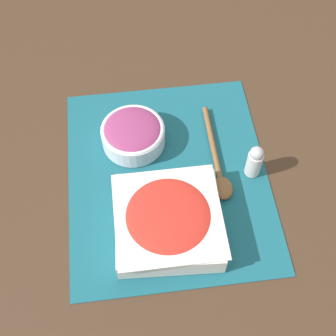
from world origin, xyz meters
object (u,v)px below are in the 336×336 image
object	(u,v)px
tomato_bowl	(168,220)
wooden_spoon	(219,171)
onion_bowl	(133,133)
pepper_shaker	(255,161)

from	to	relation	value
tomato_bowl	wooden_spoon	bearing A→B (deg)	132.62
tomato_bowl	wooden_spoon	world-z (taller)	tomato_bowl
onion_bowl	tomato_bowl	size ratio (longest dim) A/B	0.65
tomato_bowl	pepper_shaker	size ratio (longest dim) A/B	2.51
onion_bowl	pepper_shaker	xyz separation A→B (m)	(0.11, 0.24, 0.01)
pepper_shaker	onion_bowl	bearing A→B (deg)	-114.21
tomato_bowl	pepper_shaker	bearing A→B (deg)	119.07
onion_bowl	wooden_spoon	xyz separation A→B (m)	(0.10, 0.17, -0.02)
onion_bowl	wooden_spoon	size ratio (longest dim) A/B	0.57
tomato_bowl	onion_bowl	bearing A→B (deg)	-167.05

